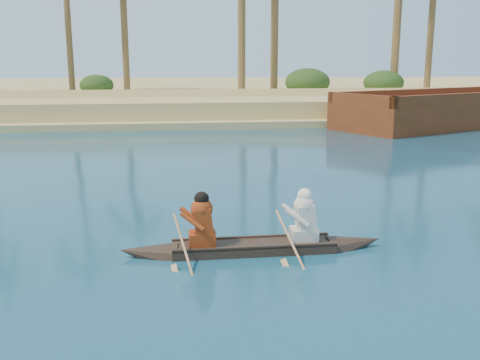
{
  "coord_description": "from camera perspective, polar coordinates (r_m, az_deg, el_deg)",
  "views": [
    {
      "loc": [
        -9.48,
        -5.21,
        3.35
      ],
      "look_at": [
        -7.99,
        5.76,
        0.92
      ],
      "focal_mm": 40.0,
      "sensor_mm": 36.0,
      "label": 1
    }
  ],
  "objects": [
    {
      "name": "shrub_cluster",
      "position": [
        37.97,
        6.8,
        9.04
      ],
      "size": [
        100.0,
        6.0,
        2.4
      ],
      "primitive_type": null,
      "color": "#223F17",
      "rests_on": "ground"
    },
    {
      "name": "canoe",
      "position": [
        9.7,
        1.46,
        -6.24
      ],
      "size": [
        4.79,
        0.65,
        1.32
      ],
      "rotation": [
        0.0,
        0.0,
        -0.0
      ],
      "color": "#38281E",
      "rests_on": "ground"
    },
    {
      "name": "barge_mid",
      "position": [
        31.46,
        21.28,
        6.85
      ],
      "size": [
        14.02,
        9.57,
        2.23
      ],
      "rotation": [
        0.0,
        0.0,
        0.42
      ],
      "color": "maroon",
      "rests_on": "ground"
    },
    {
      "name": "sandy_embankment",
      "position": [
        53.02,
        2.58,
        9.31
      ],
      "size": [
        150.0,
        51.0,
        1.5
      ],
      "color": "tan",
      "rests_on": "ground"
    }
  ]
}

